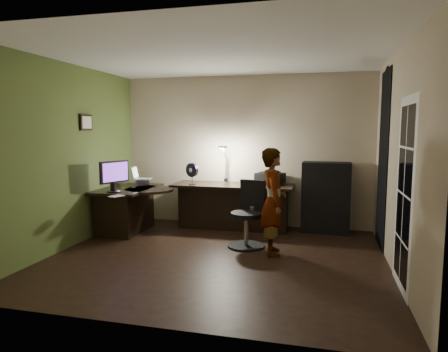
% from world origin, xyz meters
% --- Properties ---
extents(floor, '(4.50, 4.00, 0.01)m').
position_xyz_m(floor, '(0.00, 0.00, -0.01)').
color(floor, black).
rests_on(floor, ground).
extents(ceiling, '(4.50, 4.00, 0.01)m').
position_xyz_m(ceiling, '(0.00, 0.00, 2.71)').
color(ceiling, silver).
rests_on(ceiling, floor).
extents(wall_back, '(4.50, 0.01, 2.70)m').
position_xyz_m(wall_back, '(0.00, 2.00, 1.35)').
color(wall_back, tan).
rests_on(wall_back, floor).
extents(wall_front, '(4.50, 0.01, 2.70)m').
position_xyz_m(wall_front, '(0.00, -2.00, 1.35)').
color(wall_front, tan).
rests_on(wall_front, floor).
extents(wall_left, '(0.01, 4.00, 2.70)m').
position_xyz_m(wall_left, '(-2.25, 0.00, 1.35)').
color(wall_left, tan).
rests_on(wall_left, floor).
extents(wall_right, '(0.01, 4.00, 2.70)m').
position_xyz_m(wall_right, '(2.25, 0.00, 1.35)').
color(wall_right, tan).
rests_on(wall_right, floor).
extents(green_wall_overlay, '(0.00, 4.00, 2.70)m').
position_xyz_m(green_wall_overlay, '(-2.24, 0.00, 1.35)').
color(green_wall_overlay, '#4A5D27').
rests_on(green_wall_overlay, floor).
extents(arched_doorway, '(0.01, 0.90, 2.60)m').
position_xyz_m(arched_doorway, '(2.24, 1.15, 1.30)').
color(arched_doorway, black).
rests_on(arched_doorway, floor).
extents(french_door, '(0.02, 0.92, 2.10)m').
position_xyz_m(french_door, '(2.24, -0.55, 1.05)').
color(french_door, white).
rests_on(french_door, floor).
extents(framed_picture, '(0.04, 0.30, 0.25)m').
position_xyz_m(framed_picture, '(-2.22, 0.45, 1.85)').
color(framed_picture, black).
rests_on(framed_picture, wall_left).
extents(desk_left, '(0.84, 1.33, 0.76)m').
position_xyz_m(desk_left, '(-1.83, 1.00, 0.38)').
color(desk_left, black).
rests_on(desk_left, floor).
extents(desk_right, '(2.10, 0.74, 0.79)m').
position_xyz_m(desk_right, '(-0.14, 1.63, 0.39)').
color(desk_right, black).
rests_on(desk_right, floor).
extents(cabinet, '(0.81, 0.43, 1.19)m').
position_xyz_m(cabinet, '(1.45, 1.78, 0.60)').
color(cabinet, black).
rests_on(cabinet, floor).
extents(laptop_stand, '(0.29, 0.27, 0.10)m').
position_xyz_m(laptop_stand, '(-1.74, 1.40, 0.81)').
color(laptop_stand, silver).
rests_on(laptop_stand, desk_left).
extents(laptop, '(0.36, 0.35, 0.22)m').
position_xyz_m(laptop, '(-1.74, 1.40, 0.97)').
color(laptop, silver).
rests_on(laptop, laptop_stand).
extents(monitor, '(0.31, 0.54, 0.36)m').
position_xyz_m(monitor, '(-1.82, 0.53, 0.94)').
color(monitor, black).
rests_on(monitor, desk_left).
extents(mouse, '(0.10, 0.11, 0.04)m').
position_xyz_m(mouse, '(-1.73, 0.50, 0.78)').
color(mouse, silver).
rests_on(mouse, desk_left).
extents(phone, '(0.08, 0.12, 0.01)m').
position_xyz_m(phone, '(-1.73, 1.02, 0.76)').
color(phone, black).
rests_on(phone, desk_left).
extents(pen, '(0.06, 0.14, 0.01)m').
position_xyz_m(pen, '(-1.17, 0.97, 0.76)').
color(pen, black).
rests_on(pen, desk_left).
extents(speaker, '(0.08, 0.08, 0.16)m').
position_xyz_m(speaker, '(-1.86, 0.55, 0.84)').
color(speaker, black).
rests_on(speaker, desk_left).
extents(notepad, '(0.21, 0.25, 0.01)m').
position_xyz_m(notepad, '(-1.57, 0.15, 0.76)').
color(notepad, silver).
rests_on(notepad, desk_left).
extents(desk_fan, '(0.27, 0.22, 0.37)m').
position_xyz_m(desk_fan, '(-0.77, 1.30, 0.99)').
color(desk_fan, black).
rests_on(desk_fan, desk_right).
extents(headphones, '(0.21, 0.10, 0.09)m').
position_xyz_m(headphones, '(0.53, 1.83, 0.85)').
color(headphones, navy).
rests_on(headphones, desk_right).
extents(printer, '(0.53, 0.47, 0.20)m').
position_xyz_m(printer, '(0.49, 1.80, 0.91)').
color(printer, black).
rests_on(printer, desk_right).
extents(desk_lamp, '(0.24, 0.35, 0.69)m').
position_xyz_m(desk_lamp, '(-0.31, 1.83, 1.15)').
color(desk_lamp, black).
rests_on(desk_lamp, desk_right).
extents(office_chair, '(0.67, 0.67, 0.98)m').
position_xyz_m(office_chair, '(0.30, 0.59, 0.49)').
color(office_chair, black).
rests_on(office_chair, floor).
extents(person, '(0.46, 0.59, 1.49)m').
position_xyz_m(person, '(0.73, 0.35, 0.75)').
color(person, '#D8A88C').
rests_on(person, floor).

